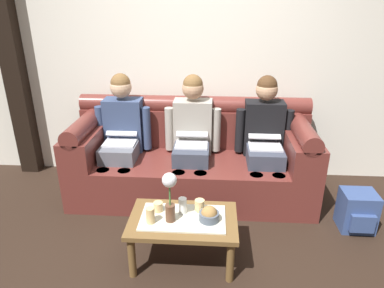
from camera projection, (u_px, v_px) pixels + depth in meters
The scene contains 15 objects.
ground_plane at pixel (182, 270), 2.63m from camera, with size 14.00×14.00×0.00m, color black.
back_wall_patterned at pixel (196, 44), 3.64m from camera, with size 6.00×0.12×2.90m, color silver.
timber_pillar at pixel (10, 44), 3.65m from camera, with size 0.20×0.20×2.90m, color black.
couch at pixel (192, 159), 3.57m from camera, with size 2.37×0.88×0.96m.
person_left at pixel (122, 131), 3.49m from camera, with size 0.56×0.67×1.22m.
person_middle at pixel (192, 133), 3.45m from camera, with size 0.56×0.67×1.22m.
person_right at pixel (264, 135), 3.41m from camera, with size 0.56×0.67×1.22m.
coffee_table at pixel (183, 224), 2.63m from camera, with size 0.81×0.51×0.39m.
flower_vase at pixel (170, 193), 2.47m from camera, with size 0.11×0.11×0.39m.
snack_bowl at pixel (209, 215), 2.55m from camera, with size 0.15×0.15×0.12m.
cup_near_left at pixel (150, 215), 2.52m from camera, with size 0.06×0.06×0.12m, color #DBB77A.
cup_near_right at pixel (158, 207), 2.66m from camera, with size 0.07×0.07×0.08m, color #DBB77A.
cup_far_center at pixel (183, 205), 2.64m from camera, with size 0.06×0.06×0.12m, color white.
cup_far_left at pixel (200, 205), 2.67m from camera, with size 0.08×0.08×0.09m, color #DBB77A.
backpack_right at pixel (357, 211), 3.05m from camera, with size 0.29×0.29×0.35m.
Camera 1 is at (0.21, -2.05, 1.89)m, focal length 32.73 mm.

